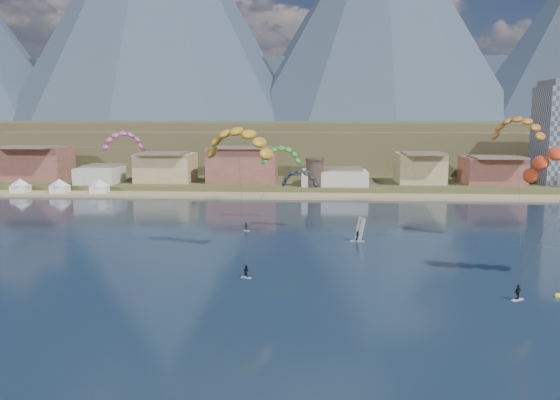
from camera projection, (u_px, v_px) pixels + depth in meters
The scene contains 15 objects.
ground at pixel (259, 345), 56.43m from camera, with size 2400.00×2400.00×0.00m, color black.
beach at pixel (297, 196), 161.02m from camera, with size 2200.00×12.00×0.90m.
land at pixel (312, 138), 609.21m from camera, with size 2200.00×900.00×4.00m.
foothills at pixel (350, 144), 283.12m from camera, with size 940.00×210.00×18.00m.
mountain_ridge at pixel (305, 32), 848.40m from camera, with size 2060.00×480.00×400.00m.
town at pixel (173, 164), 178.28m from camera, with size 400.00×24.00×12.00m.
watchtower at pixel (315, 172), 167.70m from camera, with size 5.82×5.82×8.60m.
beach_tents at pixel (39, 182), 165.47m from camera, with size 43.40×6.40×5.00m.
kitesurfer_yellow at pixel (239, 138), 92.26m from camera, with size 12.76×19.67×24.33m.
kitesurfer_green at pixel (281, 153), 121.35m from camera, with size 11.72×14.03×19.19m.
distant_kite_pink at pixel (123, 137), 127.43m from camera, with size 10.20×8.01×21.08m.
distant_kite_dark at pixel (300, 175), 113.63m from camera, with size 8.67×6.37×14.32m.
distant_kite_orange at pixel (518, 124), 100.28m from camera, with size 9.81×8.86×24.19m.
windsurfer at pixel (358, 234), 103.10m from camera, with size 2.61×2.88×4.48m.
buoy at pixel (558, 296), 71.37m from camera, with size 0.75×0.75×0.75m.
Camera 1 is at (5.62, -53.44, 22.67)m, focal length 36.01 mm.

